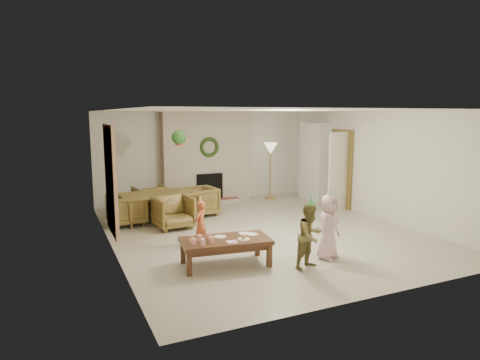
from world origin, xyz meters
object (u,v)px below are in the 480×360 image
dining_chair_left (127,209)px  child_plaid (310,236)px  dining_chair_right (200,201)px  child_red (200,224)px  child_pink (329,227)px  dining_chair_far (150,200)px  coffee_table_top (225,241)px  dining_table (161,207)px  dining_chair_near (174,212)px

dining_chair_left → child_plaid: bearing=-156.5°
dining_chair_left → dining_chair_right: size_ratio=1.00×
child_red → child_pink: child_pink is taller
dining_chair_far → child_red: 3.02m
dining_chair_right → child_red: 2.45m
child_red → dining_chair_left: bearing=-107.1°
coffee_table_top → child_plaid: (1.18, -0.66, 0.12)m
child_red → child_pink: bearing=98.1°
dining_table → child_red: 2.24m
dining_chair_right → child_plaid: child_plaid is taller
dining_chair_far → coffee_table_top: size_ratio=0.53×
dining_table → child_red: child_red is taller
dining_chair_far → child_plaid: (1.50, -4.76, 0.18)m
dining_table → child_plaid: child_plaid is taller
dining_chair_left → coffee_table_top: 3.39m
coffee_table_top → child_red: 1.09m
dining_chair_left → dining_chair_right: same height
dining_table → dining_chair_near: 0.79m
child_pink → child_red: bearing=113.7°
dining_chair_near → child_pink: child_pink is taller
child_plaid → dining_table: bearing=92.3°
dining_chair_near → child_plaid: size_ratio=0.73×
dining_chair_far → dining_chair_right: (1.06, -0.68, 0.00)m
dining_chair_near → coffee_table_top: size_ratio=0.53×
dining_chair_far → coffee_table_top: dining_chair_far is taller
dining_chair_near → coffee_table_top: dining_chair_near is taller
dining_chair_right → child_plaid: (0.45, -4.08, 0.18)m
dining_table → dining_chair_far: (-0.08, 0.78, 0.03)m
coffee_table_top → child_plaid: 1.36m
dining_table → dining_chair_left: 0.79m
dining_chair_left → dining_chair_right: 1.77m
dining_chair_near → child_pink: bearing=-63.4°
dining_table → child_pink: 4.22m
dining_table → dining_chair_far: 0.79m
dining_chair_far → child_pink: (2.04, -4.51, 0.20)m
coffee_table_top → child_pink: child_pink is taller
child_pink → dining_chair_right: bearing=78.5°
dining_chair_near → child_plaid: bearing=-73.2°
coffee_table_top → child_plaid: size_ratio=1.36×
dining_chair_left → child_red: child_red is taller
child_red → child_pink: 2.32m
dining_chair_left → child_plaid: (2.20, -3.90, 0.18)m
dining_chair_right → child_pink: 3.96m
dining_chair_left → child_red: size_ratio=0.89×
coffee_table_top → child_red: (-0.05, 1.09, 0.02)m
dining_chair_far → child_plaid: child_plaid is taller
coffee_table_top → child_pink: size_ratio=1.30×
coffee_table_top → dining_chair_right: bearing=85.1°
child_plaid → dining_chair_left: bearing=102.1°
dining_chair_left → coffee_table_top: size_ratio=0.53×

